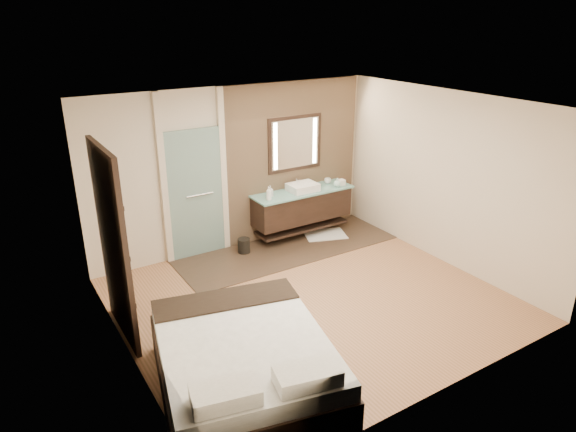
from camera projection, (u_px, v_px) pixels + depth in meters
floor at (312, 300)px, 7.17m from camera, size 5.00×5.00×0.00m
tile_strip at (288, 248)px, 8.73m from camera, size 3.80×1.30×0.01m
stone_wall at (293, 160)px, 8.96m from camera, size 2.60×0.08×2.70m
vanity at (302, 206)px, 9.01m from camera, size 1.85×0.55×0.88m
mirror_unit at (295, 143)px, 8.81m from camera, size 1.06×0.04×0.96m
frosted_door at (195, 189)px, 8.12m from camera, size 1.10×0.12×2.70m
shoji_partition at (114, 245)px, 6.00m from camera, size 0.06×1.20×2.40m
bed at (244, 365)px, 5.32m from camera, size 2.12×2.44×0.82m
bath_mat at (325, 235)px, 9.24m from camera, size 0.85×0.71×0.02m
waste_bin at (244, 246)px, 8.54m from camera, size 0.27×0.27×0.26m
tissue_box at (341, 182)px, 9.17m from camera, size 0.13×0.13×0.10m
soap_bottle_a at (269, 193)px, 8.41m from camera, size 0.11×0.11×0.23m
soap_bottle_b at (270, 191)px, 8.60m from camera, size 0.10×0.11×0.18m
soap_bottle_c at (337, 182)px, 9.08m from camera, size 0.16×0.16×0.16m
cup at (328, 181)px, 9.26m from camera, size 0.15×0.15×0.09m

